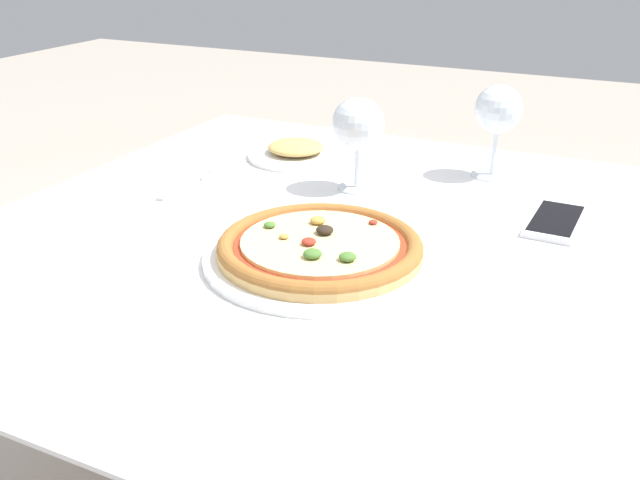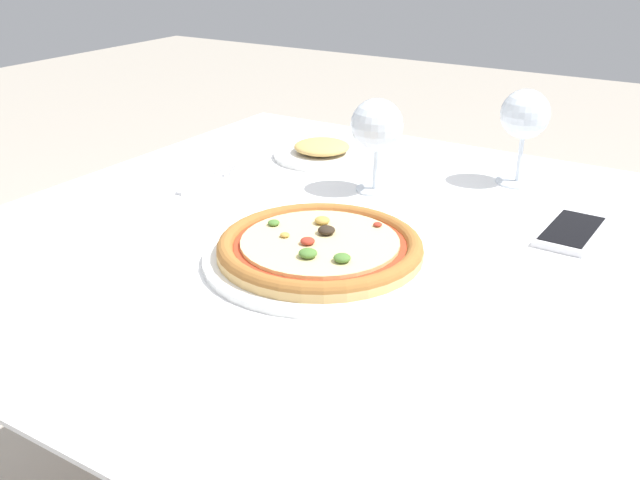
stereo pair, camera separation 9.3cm
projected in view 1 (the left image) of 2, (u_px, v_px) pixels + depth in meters
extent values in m
cube|color=brown|center=(368.00, 256.00, 1.01)|extent=(1.04, 0.94, 0.04)
cube|color=white|center=(369.00, 243.00, 1.00)|extent=(1.14, 1.04, 0.01)
cylinder|color=brown|center=(248.00, 286.00, 1.67)|extent=(0.06, 0.06, 0.66)
cylinder|color=white|center=(320.00, 257.00, 0.94)|extent=(0.31, 0.31, 0.01)
cylinder|color=#E0B26B|center=(320.00, 250.00, 0.94)|extent=(0.27, 0.27, 0.01)
torus|color=#A3662D|center=(320.00, 246.00, 0.93)|extent=(0.27, 0.27, 0.02)
cylinder|color=#BC381E|center=(320.00, 245.00, 0.93)|extent=(0.23, 0.23, 0.00)
cylinder|color=beige|center=(320.00, 242.00, 0.93)|extent=(0.21, 0.21, 0.00)
ellipsoid|color=#BC9342|center=(318.00, 220.00, 0.98)|extent=(0.02, 0.02, 0.01)
ellipsoid|color=#4C7A33|center=(348.00, 257.00, 0.87)|extent=(0.02, 0.02, 0.01)
ellipsoid|color=#4C7A33|center=(312.00, 254.00, 0.88)|extent=(0.02, 0.02, 0.01)
ellipsoid|color=#BC9342|center=(284.00, 236.00, 0.93)|extent=(0.01, 0.01, 0.01)
ellipsoid|color=#4C7A33|center=(270.00, 225.00, 0.97)|extent=(0.02, 0.02, 0.01)
ellipsoid|color=#2D2319|center=(325.00, 230.00, 0.95)|extent=(0.02, 0.02, 0.01)
ellipsoid|color=#A83323|center=(373.00, 222.00, 0.98)|extent=(0.01, 0.01, 0.01)
ellipsoid|color=#A83323|center=(309.00, 241.00, 0.92)|extent=(0.02, 0.02, 0.01)
cube|color=silver|center=(179.00, 189.00, 1.19)|extent=(0.02, 0.11, 0.00)
cube|color=silver|center=(199.00, 178.00, 1.24)|extent=(0.02, 0.01, 0.00)
cube|color=silver|center=(202.00, 172.00, 1.27)|extent=(0.01, 0.05, 0.00)
cube|color=silver|center=(206.00, 172.00, 1.27)|extent=(0.01, 0.05, 0.00)
cube|color=silver|center=(210.00, 173.00, 1.26)|extent=(0.01, 0.05, 0.00)
cube|color=silver|center=(214.00, 174.00, 1.26)|extent=(0.01, 0.05, 0.00)
cylinder|color=silver|center=(492.00, 175.00, 1.26)|extent=(0.07, 0.07, 0.00)
cylinder|color=silver|center=(494.00, 152.00, 1.24)|extent=(0.01, 0.01, 0.08)
sphere|color=silver|center=(499.00, 109.00, 1.21)|extent=(0.08, 0.08, 0.08)
cylinder|color=silver|center=(357.00, 188.00, 1.20)|extent=(0.06, 0.06, 0.00)
cylinder|color=silver|center=(357.00, 166.00, 1.18)|extent=(0.01, 0.01, 0.07)
sphere|color=silver|center=(358.00, 124.00, 1.15)|extent=(0.09, 0.09, 0.09)
cube|color=white|center=(555.00, 221.00, 1.05)|extent=(0.07, 0.15, 0.01)
cube|color=black|center=(556.00, 218.00, 1.05)|extent=(0.07, 0.13, 0.00)
cylinder|color=white|center=(296.00, 155.00, 1.35)|extent=(0.18, 0.18, 0.01)
ellipsoid|color=tan|center=(296.00, 147.00, 1.34)|extent=(0.11, 0.11, 0.02)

